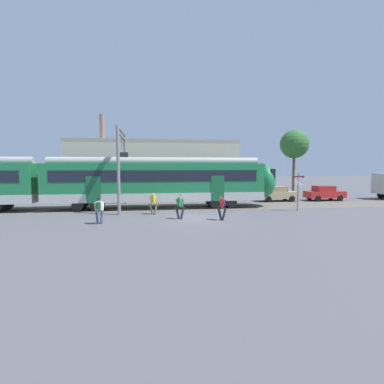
{
  "coord_description": "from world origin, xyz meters",
  "views": [
    {
      "loc": [
        -3.1,
        -20.22,
        3.58
      ],
      "look_at": [
        0.13,
        2.41,
        1.6
      ],
      "focal_mm": 28.0,
      "sensor_mm": 36.0,
      "label": 1
    }
  ],
  "objects_px": {
    "pedestrian_white": "(99,208)",
    "pedestrian_yellow": "(154,201)",
    "pedestrian_green": "(180,205)",
    "crossing_signal": "(298,186)",
    "pedestrian_red": "(222,205)",
    "parked_car_tan": "(277,194)",
    "commuter_train": "(51,183)",
    "parked_car_red": "(324,193)"
  },
  "relations": [
    {
      "from": "pedestrian_white",
      "to": "pedestrian_yellow",
      "type": "bearing_deg",
      "value": 43.63
    },
    {
      "from": "pedestrian_green",
      "to": "crossing_signal",
      "type": "distance_m",
      "value": 10.04
    },
    {
      "from": "pedestrian_red",
      "to": "crossing_signal",
      "type": "height_order",
      "value": "crossing_signal"
    },
    {
      "from": "pedestrian_white",
      "to": "parked_car_tan",
      "type": "xyz_separation_m",
      "value": [
        16.03,
        10.01,
        -0.21
      ]
    },
    {
      "from": "pedestrian_red",
      "to": "pedestrian_white",
      "type": "bearing_deg",
      "value": -178.83
    },
    {
      "from": "pedestrian_green",
      "to": "pedestrian_red",
      "type": "height_order",
      "value": "same"
    },
    {
      "from": "crossing_signal",
      "to": "pedestrian_yellow",
      "type": "bearing_deg",
      "value": -179.54
    },
    {
      "from": "commuter_train",
      "to": "pedestrian_green",
      "type": "distance_m",
      "value": 11.46
    },
    {
      "from": "pedestrian_yellow",
      "to": "parked_car_red",
      "type": "height_order",
      "value": "pedestrian_yellow"
    },
    {
      "from": "pedestrian_red",
      "to": "commuter_train",
      "type": "bearing_deg",
      "value": 153.01
    },
    {
      "from": "parked_car_red",
      "to": "commuter_train",
      "type": "bearing_deg",
      "value": -172.88
    },
    {
      "from": "commuter_train",
      "to": "pedestrian_white",
      "type": "xyz_separation_m",
      "value": [
        4.79,
        -6.6,
        -1.26
      ]
    },
    {
      "from": "pedestrian_white",
      "to": "crossing_signal",
      "type": "distance_m",
      "value": 15.24
    },
    {
      "from": "parked_car_red",
      "to": "parked_car_tan",
      "type": "bearing_deg",
      "value": 178.26
    },
    {
      "from": "crossing_signal",
      "to": "parked_car_red",
      "type": "bearing_deg",
      "value": 45.67
    },
    {
      "from": "commuter_train",
      "to": "pedestrian_green",
      "type": "relative_size",
      "value": 22.83
    },
    {
      "from": "pedestrian_white",
      "to": "pedestrian_yellow",
      "type": "height_order",
      "value": "same"
    },
    {
      "from": "pedestrian_yellow",
      "to": "crossing_signal",
      "type": "xyz_separation_m",
      "value": [
        11.43,
        0.09,
        1.02
      ]
    },
    {
      "from": "parked_car_tan",
      "to": "pedestrian_white",
      "type": "bearing_deg",
      "value": -148.02
    },
    {
      "from": "pedestrian_yellow",
      "to": "parked_car_tan",
      "type": "xyz_separation_m",
      "value": [
        12.62,
        6.76,
        -0.21
      ]
    },
    {
      "from": "pedestrian_green",
      "to": "pedestrian_red",
      "type": "distance_m",
      "value": 2.86
    },
    {
      "from": "pedestrian_red",
      "to": "parked_car_tan",
      "type": "bearing_deg",
      "value": 50.32
    },
    {
      "from": "pedestrian_white",
      "to": "pedestrian_yellow",
      "type": "relative_size",
      "value": 1.0
    },
    {
      "from": "parked_car_red",
      "to": "crossing_signal",
      "type": "xyz_separation_m",
      "value": [
        -6.36,
        -6.51,
        1.23
      ]
    },
    {
      "from": "pedestrian_white",
      "to": "crossing_signal",
      "type": "relative_size",
      "value": 0.56
    },
    {
      "from": "pedestrian_green",
      "to": "parked_car_tan",
      "type": "bearing_deg",
      "value": 39.52
    },
    {
      "from": "parked_car_tan",
      "to": "crossing_signal",
      "type": "height_order",
      "value": "crossing_signal"
    },
    {
      "from": "parked_car_tan",
      "to": "parked_car_red",
      "type": "bearing_deg",
      "value": -1.74
    },
    {
      "from": "pedestrian_yellow",
      "to": "pedestrian_green",
      "type": "bearing_deg",
      "value": -52.35
    },
    {
      "from": "pedestrian_green",
      "to": "crossing_signal",
      "type": "bearing_deg",
      "value": 13.46
    },
    {
      "from": "pedestrian_green",
      "to": "pedestrian_white",
      "type": "bearing_deg",
      "value": -168.82
    },
    {
      "from": "parked_car_tan",
      "to": "parked_car_red",
      "type": "xyz_separation_m",
      "value": [
        5.17,
        -0.16,
        0.0
      ]
    },
    {
      "from": "pedestrian_green",
      "to": "pedestrian_red",
      "type": "relative_size",
      "value": 1.0
    },
    {
      "from": "pedestrian_white",
      "to": "parked_car_red",
      "type": "bearing_deg",
      "value": 24.92
    },
    {
      "from": "pedestrian_green",
      "to": "pedestrian_red",
      "type": "xyz_separation_m",
      "value": [
        2.73,
        -0.85,
        0.03
      ]
    },
    {
      "from": "commuter_train",
      "to": "pedestrian_white",
      "type": "bearing_deg",
      "value": -54.06
    },
    {
      "from": "pedestrian_yellow",
      "to": "parked_car_red",
      "type": "distance_m",
      "value": 18.98
    },
    {
      "from": "pedestrian_white",
      "to": "parked_car_tan",
      "type": "relative_size",
      "value": 0.42
    },
    {
      "from": "pedestrian_green",
      "to": "parked_car_tan",
      "type": "xyz_separation_m",
      "value": [
        10.9,
        8.99,
        -0.18
      ]
    },
    {
      "from": "pedestrian_yellow",
      "to": "commuter_train",
      "type": "bearing_deg",
      "value": 157.71
    },
    {
      "from": "commuter_train",
      "to": "pedestrian_yellow",
      "type": "xyz_separation_m",
      "value": [
        8.19,
        -3.36,
        -1.26
      ]
    },
    {
      "from": "parked_car_tan",
      "to": "pedestrian_yellow",
      "type": "bearing_deg",
      "value": -151.83
    }
  ]
}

